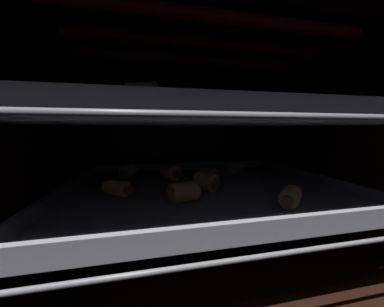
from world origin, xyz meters
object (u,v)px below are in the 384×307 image
object	(u,v)px
baking_tray_lower	(203,188)
pig_in_blanket_lower_3	(128,171)
pig_in_blanket_lower_5	(290,197)
oven_rack_upper	(203,123)
pig_in_blanket_upper_8	(100,114)
heating_element	(204,43)
pig_in_blanket_lower_6	(206,182)
pig_in_blanket_upper_1	(67,101)
pig_in_blanket_upper_5	(117,113)
oven_rack_lower	(203,192)
pig_in_blanket_lower_0	(183,192)
pig_in_blanket_upper_2	(242,112)
pig_in_blanket_upper_3	(271,109)
pig_in_blanket_lower_4	(117,188)
pig_in_blanket_upper_4	(143,96)
pig_in_blanket_lower_7	(232,168)
pig_in_blanket_lower_2	(208,175)
pig_in_blanket_upper_6	(276,111)
pig_in_blanket_upper_7	(247,114)
pig_in_blanket_lower_1	(171,172)
baking_tray_upper	(203,119)
pig_in_blanket_upper_9	(149,114)
pig_in_blanket_upper_0	(234,110)

from	to	relation	value
baking_tray_lower	pig_in_blanket_lower_3	xyz separation A→B (cm)	(-14.83, 11.93, 1.54)
pig_in_blanket_lower_5	oven_rack_upper	distance (cm)	18.75
baking_tray_lower	pig_in_blanket_upper_8	distance (cm)	27.56
heating_element	pig_in_blanket_lower_6	xyz separation A→B (cm)	(0.04, -1.92, -24.61)
pig_in_blanket_upper_1	pig_in_blanket_upper_5	distance (cm)	15.69
oven_rack_lower	pig_in_blanket_lower_6	distance (cm)	3.18
pig_in_blanket_upper_1	pig_in_blanket_upper_8	size ratio (longest dim) A/B	1.21
pig_in_blanket_lower_0	pig_in_blanket_upper_2	distance (cm)	21.26
oven_rack_upper	pig_in_blanket_upper_8	world-z (taller)	pig_in_blanket_upper_8
pig_in_blanket_upper_3	pig_in_blanket_upper_8	distance (cm)	35.08
pig_in_blanket_lower_4	pig_in_blanket_upper_2	size ratio (longest dim) A/B	0.93
pig_in_blanket_lower_0	pig_in_blanket_upper_4	distance (cm)	15.44
pig_in_blanket_lower_7	pig_in_blanket_upper_8	world-z (taller)	pig_in_blanket_upper_8
pig_in_blanket_lower_2	pig_in_blanket_upper_6	xyz separation A→B (cm)	(12.15, -4.73, 13.03)
pig_in_blanket_lower_3	pig_in_blanket_upper_7	distance (cm)	30.76
pig_in_blanket_lower_2	pig_in_blanket_lower_4	world-z (taller)	pig_in_blanket_lower_2
pig_in_blanket_lower_2	pig_in_blanket_lower_6	bearing A→B (deg)	-110.54
pig_in_blanket_lower_1	pig_in_blanket_lower_2	distance (cm)	8.47
baking_tray_lower	pig_in_blanket_upper_7	xyz separation A→B (cm)	(12.68, 7.91, 14.67)
pig_in_blanket_lower_1	pig_in_blanket_lower_4	size ratio (longest dim) A/B	1.07
baking_tray_upper	pig_in_blanket_upper_7	bearing A→B (deg)	31.93
oven_rack_lower	pig_in_blanket_upper_9	distance (cm)	23.59
pig_in_blanket_upper_4	pig_in_blanket_upper_1	bearing A→B (deg)	145.15
baking_tray_lower	pig_in_blanket_upper_3	distance (cm)	18.83
pig_in_blanket_lower_4	pig_in_blanket_upper_7	distance (cm)	32.45
pig_in_blanket_lower_2	pig_in_blanket_upper_1	world-z (taller)	pig_in_blanket_upper_1
pig_in_blanket_lower_4	baking_tray_lower	bearing A→B (deg)	6.30
pig_in_blanket_lower_3	pig_in_blanket_upper_9	distance (cm)	14.65
pig_in_blanket_upper_1	pig_in_blanket_upper_8	distance (cm)	17.34
oven_rack_upper	pig_in_blanket_upper_8	size ratio (longest dim) A/B	11.23
baking_tray_lower	pig_in_blanket_upper_2	xyz separation A→B (cm)	(8.91, 2.63, 14.77)
pig_in_blanket_lower_5	pig_in_blanket_upper_1	size ratio (longest dim) A/B	0.90
pig_in_blanket_lower_0	pig_in_blanket_upper_6	xyz separation A→B (cm)	(19.22, 5.88, 12.98)
heating_element	pig_in_blanket_upper_8	world-z (taller)	heating_element
heating_element	pig_in_blanket_upper_0	world-z (taller)	heating_element
heating_element	pig_in_blanket_upper_2	distance (cm)	14.83
baking_tray_lower	pig_in_blanket_upper_4	size ratio (longest dim) A/B	10.47
pig_in_blanket_lower_3	pig_in_blanket_lower_6	bearing A→B (deg)	-42.95
pig_in_blanket_upper_5	pig_in_blanket_upper_9	xyz separation A→B (cm)	(6.72, 5.22, 0.45)
pig_in_blanket_upper_4	pig_in_blanket_upper_9	size ratio (longest dim) A/B	0.80
heating_element	pig_in_blanket_upper_4	size ratio (longest dim) A/B	9.77
pig_in_blanket_lower_4	pig_in_blanket_upper_7	bearing A→B (deg)	18.92
pig_in_blanket_upper_0	pig_in_blanket_lower_4	bearing A→B (deg)	-179.74
pig_in_blanket_lower_7	pig_in_blanket_upper_4	size ratio (longest dim) A/B	1.16
pig_in_blanket_upper_3	pig_in_blanket_upper_7	world-z (taller)	same
pig_in_blanket_lower_2	pig_in_blanket_lower_5	world-z (taller)	pig_in_blanket_lower_2
pig_in_blanket_upper_0	pig_in_blanket_upper_5	xyz separation A→B (cm)	(-21.60, 11.02, -0.13)
heating_element	pig_in_blanket_lower_6	size ratio (longest dim) A/B	8.61
pig_in_blanket_lower_3	pig_in_blanket_upper_3	size ratio (longest dim) A/B	1.03
pig_in_blanket_lower_1	pig_in_blanket_lower_2	xyz separation A→B (cm)	(7.54, -3.86, -0.13)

